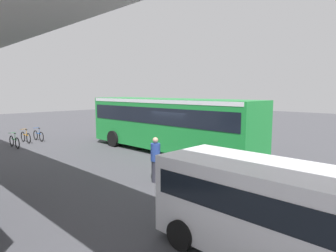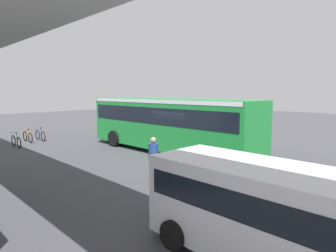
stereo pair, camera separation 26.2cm
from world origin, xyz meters
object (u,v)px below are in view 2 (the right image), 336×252
parked_van (261,207)px  bicycle_green (16,141)px  city_bus (168,120)px  traffic_sign (159,112)px  bicycle_orange (28,137)px  bicycle_blue (40,135)px  pedestrian (153,160)px

parked_van → bicycle_green: bearing=-1.7°
city_bus → traffic_sign: bearing=-38.7°
parked_van → bicycle_green: (17.04, -0.51, -0.81)m
bicycle_orange → bicycle_blue: bearing=-84.9°
bicycle_orange → traffic_sign: traffic_sign is taller
pedestrian → traffic_sign: 11.93m
city_bus → bicycle_blue: size_ratio=6.52×
bicycle_orange → parked_van: bearing=174.8°
pedestrian → traffic_sign: traffic_sign is taller
bicycle_blue → traffic_sign: size_ratio=0.63×
bicycle_orange → city_bus: bearing=-153.3°
bicycle_orange → bicycle_green: same height
traffic_sign → city_bus: bearing=141.3°
bicycle_blue → traffic_sign: (-4.54, -7.70, 1.52)m
parked_van → pedestrian: (5.50, -1.97, -0.30)m
bicycle_orange → pedestrian: (-12.94, -0.28, 0.51)m
parked_van → bicycle_orange: bearing=-5.2°
parked_van → bicycle_blue: size_ratio=2.71×
bicycle_orange → bicycle_green: size_ratio=1.00×
parked_van → traffic_sign: (13.99, -10.30, 0.71)m
parked_van → bicycle_orange: size_ratio=2.71×
traffic_sign → bicycle_blue: bearing=59.5°
bicycle_orange → bicycle_green: (-1.41, 1.19, 0.00)m
parked_van → bicycle_green: parked_van is taller
city_bus → bicycle_green: bearing=36.6°
parked_van → bicycle_green: size_ratio=2.71×
city_bus → pedestrian: 5.79m
bicycle_green → bicycle_orange: bearing=-40.1°
pedestrian → city_bus: bearing=-50.8°
pedestrian → bicycle_green: bearing=7.3°
city_bus → parked_van: bearing=144.9°
bicycle_blue → bicycle_green: 2.57m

